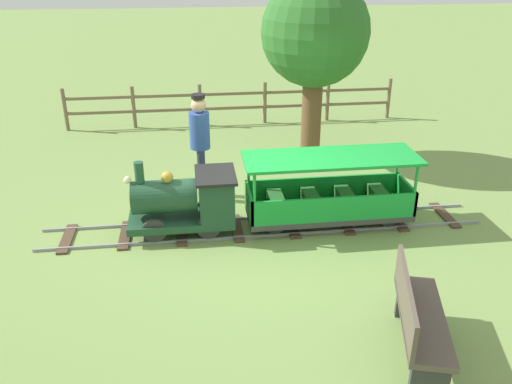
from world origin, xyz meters
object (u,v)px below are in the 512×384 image
at_px(conductor_person, 200,138).
at_px(oak_tree_far, 315,35).
at_px(locomotive, 188,200).
at_px(passenger_car, 329,196).
at_px(park_bench, 417,319).

relative_size(conductor_person, oak_tree_far, 0.51).
height_order(locomotive, passenger_car, locomotive).
bearing_deg(conductor_person, park_bench, -153.94).
distance_m(passenger_car, conductor_person, 2.12).
bearing_deg(conductor_person, oak_tree_far, -55.61).
bearing_deg(passenger_car, oak_tree_far, -7.04).
distance_m(conductor_person, park_bench, 4.25).
height_order(park_bench, oak_tree_far, oak_tree_far).
xyz_separation_m(passenger_car, park_bench, (-2.66, -0.15, -0.01)).
bearing_deg(conductor_person, passenger_car, -123.51).
height_order(passenger_car, oak_tree_far, oak_tree_far).
xyz_separation_m(locomotive, oak_tree_far, (2.51, -2.24, 1.73)).
bearing_deg(park_bench, passenger_car, 3.14).
xyz_separation_m(passenger_car, conductor_person, (1.13, 1.71, 0.53)).
bearing_deg(park_bench, oak_tree_far, -1.82).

